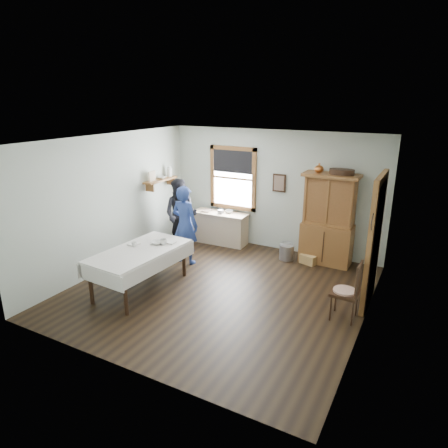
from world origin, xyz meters
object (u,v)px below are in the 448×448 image
(pail, at_px, (287,252))
(work_counter, at_px, (220,228))
(figure_dark, at_px, (181,217))
(woman_blue, at_px, (185,228))
(wicker_basket, at_px, (309,259))
(china_hutch, at_px, (328,220))
(dining_table, at_px, (141,270))
(spindle_chair, at_px, (345,290))

(pail, bearing_deg, work_counter, 172.40)
(figure_dark, bearing_deg, woman_blue, -64.91)
(work_counter, distance_m, pail, 1.79)
(pail, distance_m, wicker_basket, 0.50)
(pail, distance_m, figure_dark, 2.50)
(china_hutch, distance_m, dining_table, 3.91)
(spindle_chair, distance_m, figure_dark, 4.23)
(china_hutch, distance_m, woman_blue, 2.96)
(pail, bearing_deg, woman_blue, -147.63)
(spindle_chair, relative_size, woman_blue, 0.64)
(dining_table, height_order, woman_blue, woman_blue)
(work_counter, bearing_deg, pail, -9.44)
(china_hutch, relative_size, spindle_chair, 1.94)
(work_counter, xyz_separation_m, spindle_chair, (3.38, -2.10, 0.11))
(work_counter, bearing_deg, wicker_basket, -7.49)
(woman_blue, xyz_separation_m, figure_dark, (-0.54, 0.65, -0.02))
(figure_dark, bearing_deg, pail, -2.56)
(pail, relative_size, wicker_basket, 0.98)
(spindle_chair, bearing_deg, figure_dark, 162.33)
(spindle_chair, relative_size, figure_dark, 0.65)
(wicker_basket, bearing_deg, figure_dark, -169.71)
(pail, relative_size, figure_dark, 0.22)
(pail, bearing_deg, china_hutch, 16.81)
(spindle_chair, distance_m, wicker_basket, 2.22)
(spindle_chair, xyz_separation_m, pail, (-1.62, 1.86, -0.33))
(wicker_basket, bearing_deg, pail, -178.65)
(wicker_basket, bearing_deg, woman_blue, -153.26)
(work_counter, relative_size, spindle_chair, 1.34)
(china_hutch, xyz_separation_m, pail, (-0.78, -0.23, -0.79))
(dining_table, height_order, wicker_basket, dining_table)
(work_counter, distance_m, china_hutch, 2.60)
(china_hutch, distance_m, figure_dark, 3.24)
(pail, xyz_separation_m, woman_blue, (-1.83, -1.16, 0.61))
(dining_table, bearing_deg, spindle_chair, 11.68)
(woman_blue, bearing_deg, work_counter, -89.55)
(work_counter, relative_size, pail, 3.97)
(china_hutch, bearing_deg, pail, -162.40)
(pail, xyz_separation_m, figure_dark, (-2.37, -0.51, 0.59))
(china_hutch, relative_size, wicker_basket, 5.65)
(work_counter, relative_size, china_hutch, 0.69)
(spindle_chair, bearing_deg, dining_table, -167.27)
(dining_table, height_order, pail, dining_table)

